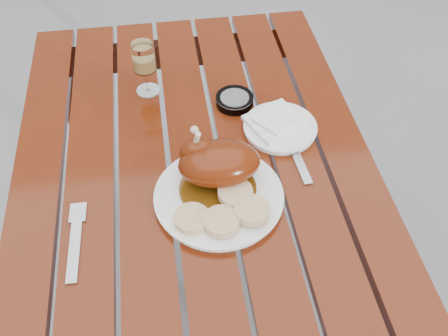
{
  "coord_description": "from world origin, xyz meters",
  "views": [
    {
      "loc": [
        -0.05,
        -0.74,
        1.57
      ],
      "look_at": [
        0.06,
        -0.04,
        0.78
      ],
      "focal_mm": 40.0,
      "sensor_mm": 36.0,
      "label": 1
    }
  ],
  "objects_px": {
    "ashtray": "(235,100)",
    "table": "(201,257)",
    "dinner_plate": "(219,197)",
    "wine_glass": "(145,69)",
    "side_plate": "(280,128)"
  },
  "relations": [
    {
      "from": "dinner_plate",
      "to": "ashtray",
      "type": "height_order",
      "value": "ashtray"
    },
    {
      "from": "wine_glass",
      "to": "dinner_plate",
      "type": "bearing_deg",
      "value": -71.26
    },
    {
      "from": "ashtray",
      "to": "table",
      "type": "bearing_deg",
      "value": -121.52
    },
    {
      "from": "table",
      "to": "side_plate",
      "type": "bearing_deg",
      "value": 22.61
    },
    {
      "from": "dinner_plate",
      "to": "wine_glass",
      "type": "bearing_deg",
      "value": 108.74
    },
    {
      "from": "table",
      "to": "side_plate",
      "type": "relative_size",
      "value": 6.86
    },
    {
      "from": "side_plate",
      "to": "dinner_plate",
      "type": "bearing_deg",
      "value": -132.88
    },
    {
      "from": "dinner_plate",
      "to": "wine_glass",
      "type": "xyz_separation_m",
      "value": [
        -0.13,
        0.38,
        0.06
      ]
    },
    {
      "from": "dinner_plate",
      "to": "wine_glass",
      "type": "height_order",
      "value": "wine_glass"
    },
    {
      "from": "table",
      "to": "side_plate",
      "type": "xyz_separation_m",
      "value": [
        0.21,
        0.09,
        0.38
      ]
    },
    {
      "from": "wine_glass",
      "to": "side_plate",
      "type": "xyz_separation_m",
      "value": [
        0.3,
        -0.19,
        -0.06
      ]
    },
    {
      "from": "dinner_plate",
      "to": "ashtray",
      "type": "xyz_separation_m",
      "value": [
        0.08,
        0.3,
        0.0
      ]
    },
    {
      "from": "wine_glass",
      "to": "side_plate",
      "type": "relative_size",
      "value": 0.8
    },
    {
      "from": "table",
      "to": "wine_glass",
      "type": "xyz_separation_m",
      "value": [
        -0.09,
        0.28,
        0.44
      ]
    },
    {
      "from": "table",
      "to": "wine_glass",
      "type": "height_order",
      "value": "wine_glass"
    }
  ]
}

